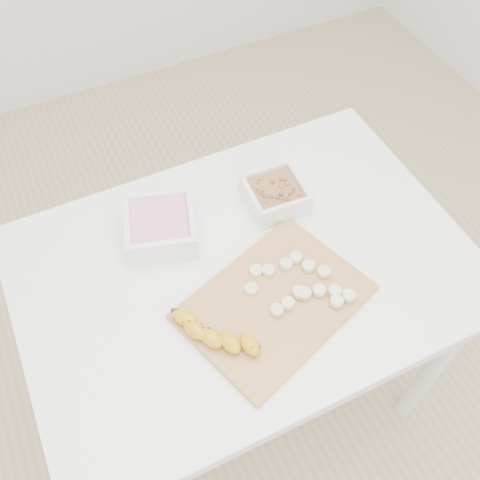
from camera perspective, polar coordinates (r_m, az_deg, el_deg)
name	(u,v)px	position (r m, az deg, el deg)	size (l,w,h in m)	color
ground	(244,388)	(1.86, 0.41, -15.49)	(3.50, 3.50, 0.00)	#C6AD89
table	(245,288)	(1.27, 0.59, -5.12)	(1.00, 0.70, 0.75)	white
bowl_yogurt	(161,227)	(1.22, -8.43, 1.39)	(0.19, 0.19, 0.07)	white
bowl_granola	(275,194)	(1.28, 3.76, 4.87)	(0.14, 0.14, 0.06)	white
cutting_board	(274,302)	(1.14, 3.70, -6.63)	(0.37, 0.27, 0.01)	tan
banana	(217,334)	(1.07, -2.44, -10.02)	(0.05, 0.19, 0.03)	gold
banana_slices	(300,284)	(1.14, 6.38, -4.71)	(0.20, 0.17, 0.02)	beige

